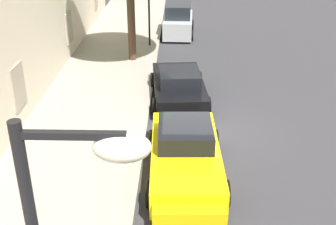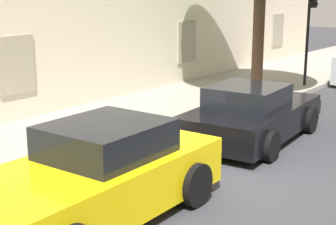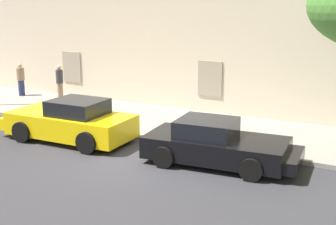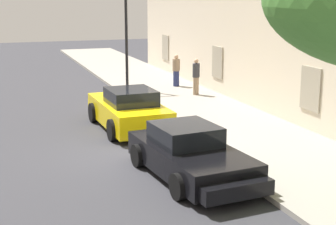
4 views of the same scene
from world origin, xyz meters
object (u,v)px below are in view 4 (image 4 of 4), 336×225
object	(u,v)px
sportscar_yellow_flank	(193,157)
pedestrian_admiring	(176,70)
sportscar_red_lead	(127,110)
pedestrian_strolling	(196,76)
street_lamp	(117,15)

from	to	relation	value
sportscar_yellow_flank	pedestrian_admiring	world-z (taller)	pedestrian_admiring
sportscar_red_lead	pedestrian_admiring	xyz separation A→B (m)	(-6.78, 4.44, 0.31)
sportscar_red_lead	pedestrian_strolling	distance (m)	6.22
sportscar_red_lead	street_lamp	xyz separation A→B (m)	(-6.81, 1.40, 3.14)
sportscar_yellow_flank	pedestrian_strolling	distance (m)	10.89
sportscar_red_lead	pedestrian_strolling	bearing A→B (deg)	133.62
sportscar_yellow_flank	pedestrian_strolling	size ratio (longest dim) A/B	2.79
sportscar_red_lead	street_lamp	size ratio (longest dim) A/B	0.94
sportscar_red_lead	sportscar_yellow_flank	size ratio (longest dim) A/B	1.03
sportscar_yellow_flank	street_lamp	world-z (taller)	street_lamp
pedestrian_strolling	sportscar_yellow_flank	bearing A→B (deg)	-23.07
street_lamp	pedestrian_strolling	bearing A→B (deg)	50.81
pedestrian_admiring	sportscar_yellow_flank	bearing A→B (deg)	-18.58
pedestrian_strolling	street_lamp	bearing A→B (deg)	-129.19
sportscar_red_lead	pedestrian_admiring	distance (m)	8.10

